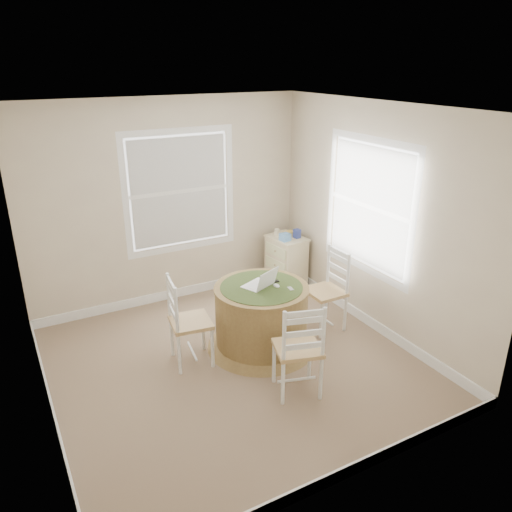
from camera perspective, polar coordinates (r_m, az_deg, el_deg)
room at (r=4.99m, az=-1.90°, el=1.72°), size 3.64×3.64×2.64m
round_table at (r=5.48m, az=0.61°, el=-6.68°), size 1.20×1.20×0.73m
chair_left at (r=5.23m, az=-7.49°, el=-7.44°), size 0.45×0.47×0.95m
chair_near at (r=4.77m, az=4.79°, el=-10.42°), size 0.52×0.50×0.95m
chair_right at (r=5.87m, az=7.87°, el=-4.03°), size 0.40×0.42×0.95m
laptop at (r=5.33m, az=0.45°, el=-3.18°), size 0.40×0.38×0.22m
mouse at (r=5.34m, az=2.35°, el=-3.41°), size 0.07×0.10×0.03m
phone at (r=5.29m, az=3.96°, el=-3.78°), size 0.06×0.10×0.02m
keys at (r=5.44m, az=2.30°, el=-2.95°), size 0.07×0.06×0.02m
corner_chest at (r=6.97m, az=3.46°, el=-0.62°), size 0.47×0.59×0.72m
tissue_box at (r=6.70m, az=3.35°, el=2.20°), size 0.13×0.13×0.10m
box_yellow at (r=6.89m, az=3.76°, el=2.57°), size 0.16×0.12×0.06m
box_blue at (r=6.81m, az=4.62°, el=2.57°), size 0.09×0.09×0.12m
cup_cream at (r=6.90m, az=2.49°, el=2.73°), size 0.07×0.07×0.09m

